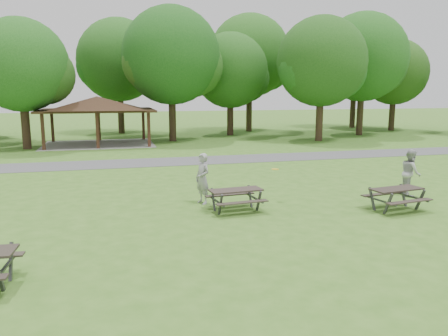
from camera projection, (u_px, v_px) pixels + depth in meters
ground at (225, 237)px, 12.60m from camera, size 160.00×160.00×0.00m
asphalt_path at (165, 162)px, 25.93m from camera, size 120.00×3.20×0.02m
pavilion at (97, 105)px, 33.94m from camera, size 8.60×7.01×3.76m
tree_row_d at (22, 68)px, 30.84m from camera, size 6.93×6.60×9.27m
tree_row_e at (172, 59)px, 35.78m from camera, size 8.40×8.00×11.02m
tree_row_f at (231, 73)px, 40.77m from camera, size 7.35×7.00×9.55m
tree_row_g at (322, 64)px, 35.98m from camera, size 7.77×7.40×10.25m
tree_row_h at (364, 60)px, 40.69m from camera, size 8.61×8.20×11.37m
tree_row_i at (395, 74)px, 45.71m from camera, size 7.14×6.80×9.52m
tree_deep_b at (120, 63)px, 42.39m from camera, size 8.40×8.00×11.13m
tree_deep_c at (250, 58)px, 44.58m from camera, size 8.82×8.40×11.90m
tree_deep_d at (356, 65)px, 49.31m from camera, size 8.40×8.00×11.27m
picnic_table_middle at (236, 194)px, 15.27m from camera, size 1.97×1.64×0.80m
picnic_table_far at (396, 193)px, 15.37m from camera, size 2.07×1.76×0.82m
frisbee_in_flight at (275, 169)px, 16.60m from camera, size 0.36×0.36×0.02m
frisbee_thrower at (203, 179)px, 16.22m from camera, size 0.69×0.82×1.89m
frisbee_catcher at (411, 173)px, 17.50m from camera, size 1.01×1.12×1.87m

